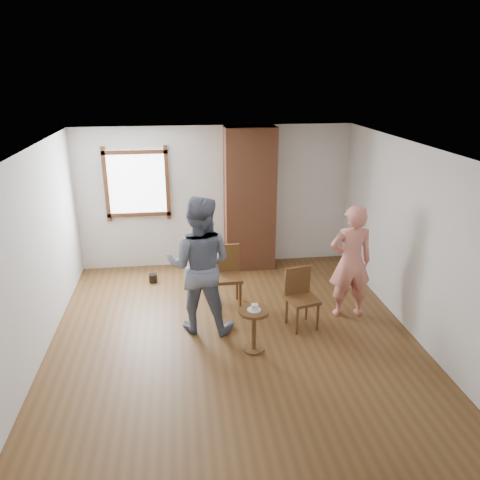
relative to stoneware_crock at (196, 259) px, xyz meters
name	(u,v)px	position (x,y,z in m)	size (l,w,h in m)	color
ground	(234,338)	(0.42, -2.40, -0.23)	(5.50, 5.50, 0.00)	brown
room_shell	(224,201)	(0.36, -1.79, 1.58)	(5.04, 5.52, 2.62)	silver
brick_chimney	(250,199)	(1.02, 0.10, 1.07)	(0.90, 0.50, 2.60)	#985536
stoneware_crock	(196,259)	(0.00, 0.00, 0.00)	(0.36, 0.36, 0.46)	tan
dark_pot	(153,278)	(-0.77, -0.40, -0.16)	(0.15, 0.15, 0.15)	black
dining_chair_left	(226,272)	(0.43, -1.35, 0.30)	(0.45, 0.45, 0.95)	brown
dining_chair_right	(300,294)	(1.41, -2.16, 0.25)	(0.49, 0.49, 0.87)	brown
side_table	(254,323)	(0.64, -2.74, 0.17)	(0.40, 0.40, 0.60)	brown
cake_plate	(254,310)	(0.64, -2.74, 0.37)	(0.18, 0.18, 0.01)	white
cake_slice	(255,307)	(0.65, -2.74, 0.41)	(0.08, 0.07, 0.06)	white
man	(199,265)	(-0.01, -2.06, 0.75)	(0.95, 0.74, 1.96)	#141E38
person_pink	(351,262)	(2.20, -1.97, 0.63)	(0.63, 0.41, 1.73)	#E18170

